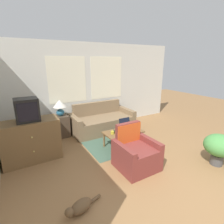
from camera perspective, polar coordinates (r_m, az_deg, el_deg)
ground_plane at (r=3.25m, az=24.85°, el=-25.22°), size 16.00×16.00×0.00m
wall_back at (r=5.50m, az=-7.05°, el=8.24°), size 6.11×0.06×2.60m
rug at (r=4.96m, az=-0.15°, el=-8.32°), size 1.72×1.96×0.01m
couch at (r=5.40m, az=-3.33°, el=-3.25°), size 1.87×0.89×0.83m
armchair at (r=3.64m, az=7.51°, el=-13.50°), size 0.75×0.73×0.86m
tv_dresser at (r=4.14m, az=-24.85°, el=-8.46°), size 1.15×0.55×0.89m
television at (r=3.92m, az=-26.04°, el=0.65°), size 0.45×0.38×0.47m
side_table at (r=5.14m, az=-16.15°, el=-4.42°), size 0.39×0.39×0.61m
table_lamp at (r=4.97m, az=-16.69°, el=1.98°), size 0.36×0.36×0.45m
coffee_table at (r=4.37m, az=3.70°, el=-6.93°), size 0.95×0.52×0.40m
laptop at (r=4.48m, az=4.87°, el=-4.91°), size 0.32×0.33×0.27m
cup_navy at (r=4.42m, az=1.68°, el=-5.31°), size 0.08×0.08×0.10m
cup_yellow at (r=4.19m, az=0.16°, el=-6.72°), size 0.08×0.08×0.07m
tv_remote at (r=4.33m, az=0.67°, el=-6.33°), size 0.12×0.15×0.02m
potted_plant at (r=4.21m, az=31.58°, el=-9.52°), size 0.59×0.59×0.66m
cat_black at (r=2.85m, az=-10.37°, el=-28.14°), size 0.60×0.28×0.19m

